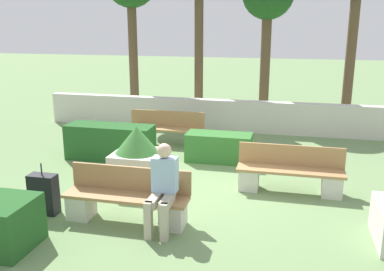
% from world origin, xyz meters
% --- Properties ---
extents(ground_plane, '(60.00, 60.00, 0.00)m').
position_xyz_m(ground_plane, '(0.00, 0.00, 0.00)').
color(ground_plane, '#6B8956').
extents(perimeter_wall, '(11.28, 0.30, 0.90)m').
position_xyz_m(perimeter_wall, '(0.00, 4.52, 0.45)').
color(perimeter_wall, beige).
rests_on(perimeter_wall, ground_plane).
extents(bench_front, '(2.01, 0.48, 0.85)m').
position_xyz_m(bench_front, '(-0.81, -1.61, 0.33)').
color(bench_front, '#A37A4C').
rests_on(bench_front, ground_plane).
extents(bench_left_side, '(1.96, 0.49, 0.85)m').
position_xyz_m(bench_left_side, '(-1.47, 2.73, 0.33)').
color(bench_left_side, '#A37A4C').
rests_on(bench_left_side, ground_plane).
extents(bench_right_side, '(1.96, 0.49, 0.85)m').
position_xyz_m(bench_right_side, '(1.69, 0.24, 0.33)').
color(bench_right_side, '#A37A4C').
rests_on(bench_right_side, ground_plane).
extents(person_seated_man, '(0.38, 0.64, 1.34)m').
position_xyz_m(person_seated_man, '(-0.16, -1.75, 0.74)').
color(person_seated_man, '#B2A893').
rests_on(person_seated_man, ground_plane).
extents(hedge_block_near_left, '(2.01, 0.66, 0.80)m').
position_xyz_m(hedge_block_near_left, '(-2.37, 1.30, 0.40)').
color(hedge_block_near_left, '#235623').
rests_on(hedge_block_near_left, ground_plane).
extents(hedge_block_near_right, '(1.47, 0.63, 0.64)m').
position_xyz_m(hedge_block_near_right, '(0.10, 1.73, 0.32)').
color(hedge_block_near_right, '#33702D').
rests_on(hedge_block_near_right, ground_plane).
extents(planter_corner_right, '(0.89, 0.89, 1.21)m').
position_xyz_m(planter_corner_right, '(-1.13, -0.23, 0.58)').
color(planter_corner_right, beige).
rests_on(planter_corner_right, ground_plane).
extents(suitcase, '(0.46, 0.24, 0.88)m').
position_xyz_m(suitcase, '(-2.25, -1.66, 0.34)').
color(suitcase, black).
rests_on(suitcase, ground_plane).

